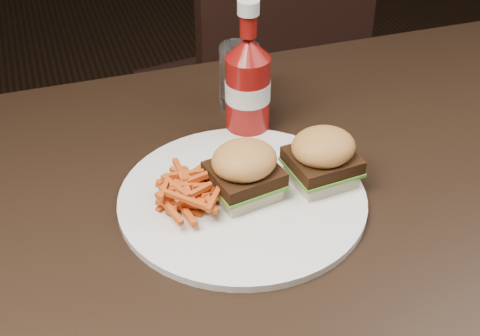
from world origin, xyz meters
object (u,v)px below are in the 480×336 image
object	(u,v)px
dining_table	(290,198)
ketchup_bottle	(248,98)
plate	(242,199)
tumbler	(239,76)
chair_far	(245,96)

from	to	relation	value
dining_table	ketchup_bottle	bearing A→B (deg)	93.83
dining_table	plate	world-z (taller)	plate
dining_table	plate	distance (m)	0.08
dining_table	plate	size ratio (longest dim) A/B	3.56
dining_table	tumbler	world-z (taller)	tumbler
chair_far	plate	xyz separation A→B (m)	(-0.27, -0.79, 0.33)
ketchup_bottle	dining_table	bearing A→B (deg)	-86.17
dining_table	plate	xyz separation A→B (m)	(-0.07, -0.01, 0.03)
dining_table	ketchup_bottle	world-z (taller)	ketchup_bottle
ketchup_bottle	tumbler	xyz separation A→B (m)	(0.01, 0.08, -0.01)
ketchup_bottle	chair_far	bearing A→B (deg)	71.49
dining_table	tumbler	bearing A→B (deg)	89.33
dining_table	chair_far	size ratio (longest dim) A/B	2.61
plate	chair_far	bearing A→B (deg)	70.93
chair_far	plate	distance (m)	0.90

